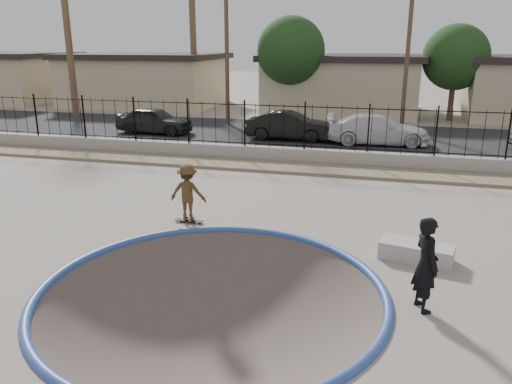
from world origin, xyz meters
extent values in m
cube|color=gray|center=(0.00, 12.00, -1.10)|extent=(120.00, 120.00, 2.20)
torus|color=#2E4C97|center=(0.00, -1.00, 0.00)|extent=(7.04, 7.04, 0.20)
cube|color=#91815F|center=(0.00, 9.20, 0.06)|extent=(42.00, 1.60, 0.11)
cube|color=#9E948B|center=(0.00, 10.30, 0.30)|extent=(42.00, 0.45, 0.60)
cube|color=black|center=(0.00, 10.30, 0.72)|extent=(40.00, 0.04, 0.03)
cube|color=black|center=(0.00, 10.30, 2.30)|extent=(40.00, 0.04, 0.04)
cube|color=black|center=(0.00, 17.00, 0.02)|extent=(90.00, 8.00, 0.04)
cube|color=tan|center=(-28.00, 26.50, 1.75)|extent=(10.00, 8.00, 3.50)
cube|color=black|center=(-28.00, 26.50, 3.70)|extent=(10.60, 8.60, 0.40)
cube|color=tan|center=(-15.00, 26.50, 1.75)|extent=(11.00, 8.00, 3.50)
cube|color=black|center=(-15.00, 26.50, 3.70)|extent=(11.60, 8.60, 0.40)
cube|color=tan|center=(0.00, 26.50, 1.75)|extent=(10.00, 8.00, 3.50)
cube|color=black|center=(0.00, 26.50, 3.70)|extent=(10.60, 8.60, 0.40)
cylinder|color=brown|center=(-17.00, 20.00, 5.50)|extent=(0.44, 0.44, 11.00)
cylinder|color=brown|center=(-10.00, 24.00, 4.50)|extent=(0.44, 0.44, 9.00)
cylinder|color=#473323|center=(-6.00, 19.00, 4.50)|extent=(0.24, 0.24, 9.00)
cylinder|color=#473323|center=(4.00, 19.00, 4.75)|extent=(0.24, 0.24, 9.50)
cylinder|color=#473323|center=(-3.00, 23.00, 1.50)|extent=(0.34, 0.34, 3.00)
sphere|color=#143311|center=(-3.00, 23.00, 4.20)|extent=(4.32, 4.32, 4.32)
cylinder|color=#473323|center=(7.00, 24.00, 1.38)|extent=(0.34, 0.34, 2.75)
sphere|color=#143311|center=(7.00, 24.00, 3.85)|extent=(3.96, 3.96, 3.96)
imported|color=brown|center=(-1.93, 2.61, 0.77)|extent=(1.02, 0.61, 1.55)
cube|color=black|center=(-1.93, 2.61, 0.06)|extent=(0.81, 0.24, 0.02)
cylinder|color=silver|center=(-2.21, 2.55, 0.03)|extent=(0.05, 0.03, 0.05)
cylinder|color=silver|center=(-2.20, 2.70, 0.03)|extent=(0.05, 0.03, 0.05)
cylinder|color=silver|center=(-1.67, 2.52, 0.03)|extent=(0.05, 0.03, 0.05)
cylinder|color=silver|center=(-1.66, 2.67, 0.03)|extent=(0.05, 0.03, 0.05)
imported|color=black|center=(4.00, -0.62, 0.90)|extent=(0.66, 0.78, 1.80)
cube|color=#AC9F99|center=(4.00, 1.63, 0.20)|extent=(1.71, 1.03, 0.40)
imported|color=black|center=(-8.85, 15.00, 0.73)|extent=(4.14, 1.80, 1.39)
imported|color=black|center=(-1.50, 15.00, 0.74)|extent=(4.25, 1.48, 1.40)
imported|color=silver|center=(2.80, 15.00, 0.74)|extent=(4.97, 2.34, 1.40)
camera|label=1|loc=(3.08, -9.41, 4.79)|focal=35.00mm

